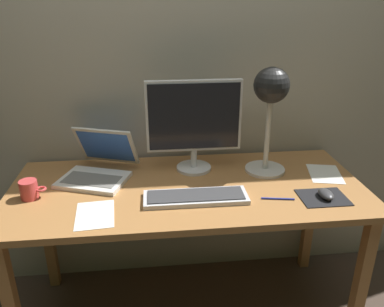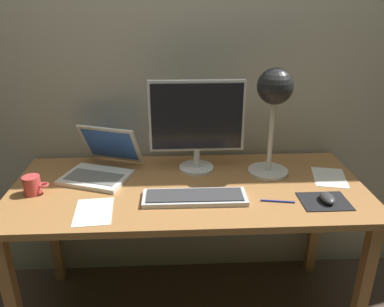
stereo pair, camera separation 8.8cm
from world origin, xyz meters
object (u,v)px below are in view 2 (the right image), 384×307
object	(u,v)px
keyboard_main	(195,197)
laptop	(103,161)
mouse	(327,198)
desk_lamp	(274,98)
monitor	(197,121)
pen	(278,201)
coffee_mug	(33,185)

from	to	relation	value
keyboard_main	laptop	distance (m)	0.52
mouse	keyboard_main	bearing A→B (deg)	174.96
keyboard_main	desk_lamp	distance (m)	0.57
monitor	pen	world-z (taller)	monitor
laptop	pen	distance (m)	0.84
keyboard_main	mouse	world-z (taller)	mouse
laptop	desk_lamp	world-z (taller)	desk_lamp
desk_lamp	keyboard_main	bearing A→B (deg)	-146.43
keyboard_main	coffee_mug	distance (m)	0.71
coffee_mug	pen	xyz separation A→B (m)	(1.05, -0.13, -0.04)
keyboard_main	pen	size ratio (longest dim) A/B	3.15
laptop	desk_lamp	xyz separation A→B (m)	(0.80, -0.04, 0.31)
coffee_mug	pen	distance (m)	1.05
monitor	keyboard_main	bearing A→B (deg)	-94.89
keyboard_main	pen	world-z (taller)	keyboard_main
monitor	desk_lamp	size ratio (longest dim) A/B	0.89
coffee_mug	mouse	bearing A→B (deg)	-6.30
monitor	desk_lamp	bearing A→B (deg)	-9.26
monitor	desk_lamp	world-z (taller)	desk_lamp
laptop	pen	size ratio (longest dim) A/B	2.91
monitor	mouse	distance (m)	0.67
monitor	laptop	bearing A→B (deg)	-177.76
pen	keyboard_main	bearing A→B (deg)	173.79
mouse	monitor	bearing A→B (deg)	146.21
mouse	laptop	bearing A→B (deg)	161.15
laptop	pen	xyz separation A→B (m)	(0.77, -0.32, -0.06)
monitor	keyboard_main	size ratio (longest dim) A/B	1.02
pen	laptop	bearing A→B (deg)	157.32
mouse	coffee_mug	xyz separation A→B (m)	(-1.25, 0.14, 0.02)
desk_lamp	pen	world-z (taller)	desk_lamp
laptop	mouse	bearing A→B (deg)	-18.85
monitor	coffee_mug	size ratio (longest dim) A/B	4.10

